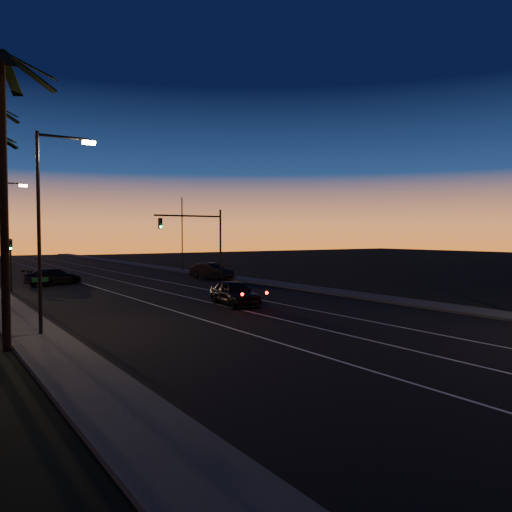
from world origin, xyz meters
TOP-DOWN VIEW (x-y plane):
  - road at (0.00, 30.00)m, footprint 20.00×170.00m
  - sidewalk_left at (-11.20, 30.00)m, footprint 2.40×170.00m
  - sidewalk_right at (11.20, 30.00)m, footprint 2.40×170.00m
  - lane_stripe_left at (-3.00, 30.00)m, footprint 0.12×160.00m
  - lane_stripe_mid at (0.50, 30.00)m, footprint 0.12×160.00m
  - lane_stripe_right at (4.00, 30.00)m, footprint 0.12×160.00m
  - palm_near at (-12.60, 18.00)m, footprint 4.25×4.16m
  - streetlight_left_near at (-10.70, 20.00)m, footprint 2.55×0.26m
  - street_sign at (-10.80, 21.00)m, footprint 0.70×0.06m
  - signal_mast at (7.14, 39.99)m, footprint 7.10×0.41m
  - signal_post at (-9.50, 39.98)m, footprint 0.28×0.37m
  - far_pole_right at (11.00, 52.00)m, footprint 0.14×0.14m
  - lead_car at (1.17, 23.57)m, footprint 2.45×5.42m
  - right_car at (9.00, 40.92)m, footprint 3.20×5.21m
  - cross_car at (-5.59, 43.50)m, footprint 5.55×4.04m

SIDE VIEW (x-z plane):
  - road at x=0.00m, z-range 0.00..0.01m
  - lane_stripe_left at x=-3.00m, z-range 0.01..0.02m
  - lane_stripe_mid at x=0.50m, z-range 0.01..0.02m
  - lane_stripe_right at x=4.00m, z-range 0.01..0.02m
  - sidewalk_left at x=-11.20m, z-range 0.00..0.16m
  - sidewalk_right at x=11.20m, z-range 0.00..0.16m
  - cross_car at x=-5.59m, z-range 0.01..1.51m
  - lead_car at x=1.17m, z-range 0.01..1.62m
  - right_car at x=9.00m, z-range 0.01..1.63m
  - street_sign at x=-10.80m, z-range 0.36..2.96m
  - signal_post at x=-9.50m, z-range 0.79..4.99m
  - far_pole_right at x=11.00m, z-range 0.00..9.00m
  - signal_mast at x=7.14m, z-range 1.28..8.28m
  - streetlight_left_near at x=-10.70m, z-range 0.82..9.82m
  - palm_near at x=-12.60m, z-range 1.31..12.84m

